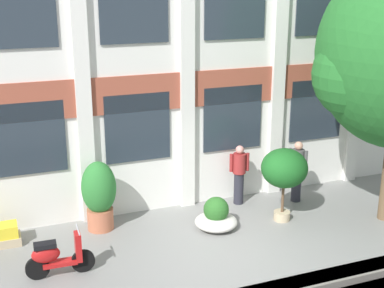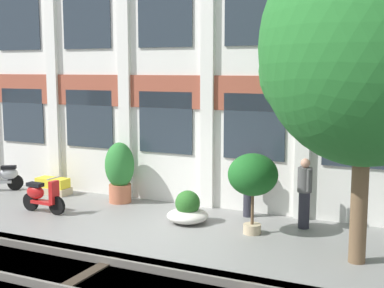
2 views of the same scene
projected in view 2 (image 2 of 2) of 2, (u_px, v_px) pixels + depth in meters
name	position (u px, v px, depth m)	size (l,w,h in m)	color
ground_plane	(160.00, 234.00, 12.12)	(80.00, 80.00, 0.00)	gray
apartment_facade	(212.00, 43.00, 14.13)	(15.78, 0.64, 8.86)	silver
rail_tracks	(84.00, 285.00, 9.62)	(23.42, 2.80, 0.43)	#4C473F
broadleaf_tree	(366.00, 53.00, 9.82)	(4.15, 3.95, 6.34)	brown
potted_plant_wide_bowl	(188.00, 211.00, 13.02)	(1.02, 1.02, 0.79)	beige
potted_plant_tall_urn	(253.00, 176.00, 11.99)	(1.13, 1.13, 1.85)	tan
potted_plant_fluted_column	(120.00, 170.00, 14.91)	(0.82, 0.82, 1.70)	#B76647
potted_plant_square_trough	(53.00, 186.00, 16.01)	(1.11, 0.52, 0.48)	tan
scooter_near_curb	(2.00, 177.00, 16.41)	(1.19, 0.86, 0.98)	black
scooter_second_parked	(41.00, 196.00, 13.91)	(1.38, 0.50, 0.98)	black
resident_by_doorway	(305.00, 191.00, 12.46)	(0.35, 0.45, 1.67)	#282833
resident_watching_tracks	(249.00, 183.00, 13.47)	(0.52, 0.34, 1.61)	#282833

